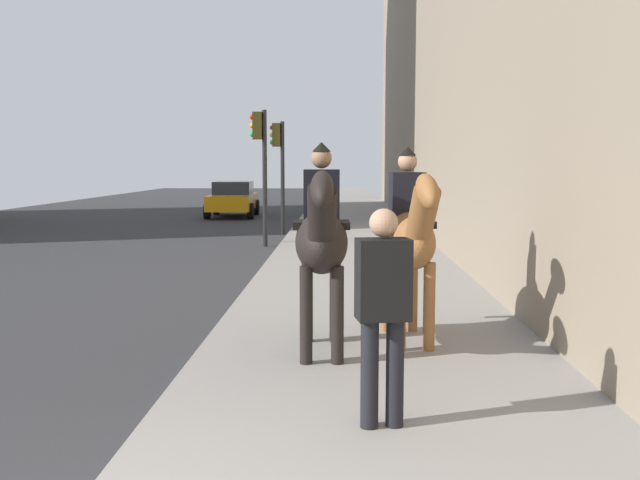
{
  "coord_description": "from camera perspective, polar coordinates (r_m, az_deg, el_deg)",
  "views": [
    {
      "loc": [
        -2.98,
        -1.59,
        2.15
      ],
      "look_at": [
        4.0,
        -1.37,
        1.4
      ],
      "focal_mm": 39.67,
      "sensor_mm": 36.0,
      "label": 1
    }
  ],
  "objects": [
    {
      "name": "mounted_horse_far",
      "position": [
        8.04,
        7.18,
        0.28
      ],
      "size": [
        2.15,
        0.71,
        2.23
      ],
      "rotation": [
        0.0,
        0.0,
        3.24
      ],
      "color": "brown",
      "rests_on": "sidewalk_slab"
    },
    {
      "name": "car_near_lane",
      "position": [
        29.19,
        -7.05,
        3.32
      ],
      "size": [
        4.05,
        2.02,
        1.44
      ],
      "rotation": [
        0.0,
        0.0,
        3.17
      ],
      "color": "orange",
      "rests_on": "ground"
    },
    {
      "name": "traffic_light_far_curb",
      "position": [
        21.51,
        -3.3,
        6.57
      ],
      "size": [
        0.2,
        0.44,
        3.43
      ],
      "color": "black",
      "rests_on": "ground"
    },
    {
      "name": "pedestrian_greeting",
      "position": [
        5.43,
        5.1,
        -5.09
      ],
      "size": [
        0.32,
        0.44,
        1.7
      ],
      "rotation": [
        0.0,
        0.0,
        0.17
      ],
      "color": "black",
      "rests_on": "sidewalk_slab"
    },
    {
      "name": "traffic_light_near_curb",
      "position": [
        18.45,
        -4.78,
        6.85
      ],
      "size": [
        0.2,
        0.44,
        3.54
      ],
      "color": "black",
      "rests_on": "ground"
    },
    {
      "name": "mounted_horse_near",
      "position": [
        7.46,
        0.12,
        0.12
      ],
      "size": [
        2.15,
        0.62,
        2.27
      ],
      "rotation": [
        0.0,
        0.0,
        3.18
      ],
      "color": "black",
      "rests_on": "sidewalk_slab"
    }
  ]
}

